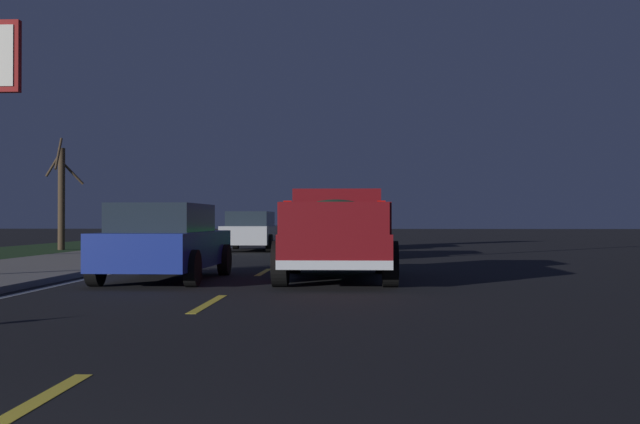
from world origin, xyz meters
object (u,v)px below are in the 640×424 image
at_px(sedan_blue, 165,242).
at_px(sedan_green, 340,233).
at_px(bare_tree_far, 61,195).
at_px(sedan_silver, 251,231).
at_px(pickup_truck, 337,231).
at_px(sedan_tan, 346,230).

relative_size(sedan_blue, sedan_green, 1.00).
bearing_deg(bare_tree_far, sedan_green, -115.31).
height_order(sedan_silver, bare_tree_far, bare_tree_far).
relative_size(pickup_truck, sedan_blue, 1.23).
xyz_separation_m(pickup_truck, sedan_blue, (-0.55, 3.44, -0.20)).
height_order(sedan_green, bare_tree_far, bare_tree_far).
distance_m(sedan_tan, bare_tree_far, 11.72).
height_order(pickup_truck, sedan_blue, pickup_truck).
bearing_deg(sedan_green, sedan_blue, 160.87).
bearing_deg(bare_tree_far, pickup_truck, -141.46).
xyz_separation_m(pickup_truck, sedan_silver, (14.09, 3.72, -0.20)).
distance_m(sedan_green, sedan_silver, 6.20).
bearing_deg(sedan_blue, bare_tree_far, 28.28).
bearing_deg(sedan_silver, pickup_truck, -165.21).
xyz_separation_m(sedan_tan, sedan_green, (-7.07, 0.11, 0.00)).
bearing_deg(sedan_tan, bare_tree_far, 98.30).
bearing_deg(sedan_silver, sedan_green, -144.36).
xyz_separation_m(pickup_truck, sedan_tan, (16.13, -0.00, -0.20)).
xyz_separation_m(sedan_blue, bare_tree_far, (15.00, 8.07, 1.45)).
distance_m(sedan_blue, bare_tree_far, 17.09).
distance_m(sedan_blue, sedan_tan, 17.03).
bearing_deg(sedan_blue, sedan_tan, -11.67).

